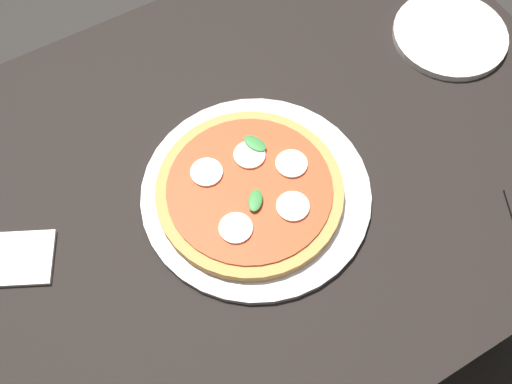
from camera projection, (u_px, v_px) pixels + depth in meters
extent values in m
plane|color=#2D2B28|center=(266.00, 302.00, 1.71)|extent=(6.00, 6.00, 0.00)
cube|color=black|center=(272.00, 166.00, 1.05)|extent=(1.15, 0.87, 0.04)
cube|color=black|center=(8.00, 230.00, 1.42)|extent=(0.07, 0.07, 0.73)
cube|color=black|center=(357.00, 62.00, 1.66)|extent=(0.07, 0.07, 0.73)
cylinder|color=silver|center=(256.00, 193.00, 1.00)|extent=(0.38, 0.38, 0.01)
cylinder|color=tan|center=(250.00, 191.00, 0.98)|extent=(0.30, 0.30, 0.02)
cylinder|color=#CC4723|center=(250.00, 188.00, 0.97)|extent=(0.27, 0.27, 0.00)
cylinder|color=white|center=(291.00, 164.00, 0.99)|extent=(0.05, 0.05, 0.00)
cylinder|color=white|center=(249.00, 155.00, 1.00)|extent=(0.05, 0.05, 0.00)
cylinder|color=white|center=(207.00, 172.00, 0.98)|extent=(0.05, 0.05, 0.00)
cylinder|color=white|center=(236.00, 228.00, 0.93)|extent=(0.05, 0.05, 0.00)
cylinder|color=white|center=(293.00, 206.00, 0.95)|extent=(0.05, 0.05, 0.00)
ellipsoid|color=#337F38|center=(255.00, 200.00, 0.95)|extent=(0.04, 0.04, 0.00)
ellipsoid|color=#337F38|center=(255.00, 143.00, 1.00)|extent=(0.04, 0.05, 0.00)
cylinder|color=white|center=(450.00, 35.00, 1.16)|extent=(0.22, 0.22, 0.01)
cube|color=white|center=(11.00, 259.00, 0.95)|extent=(0.16, 0.14, 0.01)
cube|color=black|center=(512.00, 205.00, 0.99)|extent=(0.03, 0.06, 0.01)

